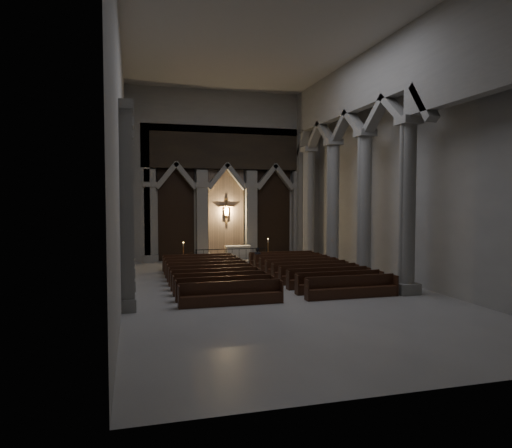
{
  "coord_description": "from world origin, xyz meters",
  "views": [
    {
      "loc": [
        -6.52,
        -20.68,
        4.28
      ],
      "look_at": [
        -0.13,
        3.0,
        2.99
      ],
      "focal_mm": 32.0,
      "sensor_mm": 36.0,
      "label": 1
    }
  ],
  "objects_px": {
    "candle_stand_right": "(268,255)",
    "worshipper": "(258,259)",
    "altar_rail": "(232,253)",
    "candle_stand_left": "(183,259)",
    "pews": "(262,275)",
    "altar": "(238,252)"
  },
  "relations": [
    {
      "from": "candle_stand_right",
      "to": "worshipper",
      "type": "distance_m",
      "value": 3.7
    },
    {
      "from": "altar_rail",
      "to": "candle_stand_left",
      "type": "height_order",
      "value": "candle_stand_left"
    },
    {
      "from": "pews",
      "to": "candle_stand_left",
      "type": "bearing_deg",
      "value": 116.87
    },
    {
      "from": "pews",
      "to": "altar",
      "type": "bearing_deg",
      "value": 85.9
    },
    {
      "from": "candle_stand_right",
      "to": "altar",
      "type": "bearing_deg",
      "value": 150.22
    },
    {
      "from": "altar_rail",
      "to": "candle_stand_left",
      "type": "bearing_deg",
      "value": -166.87
    },
    {
      "from": "altar_rail",
      "to": "pews",
      "type": "height_order",
      "value": "altar_rail"
    },
    {
      "from": "candle_stand_left",
      "to": "worshipper",
      "type": "xyz_separation_m",
      "value": [
        4.26,
        -2.69,
        0.25
      ]
    },
    {
      "from": "altar",
      "to": "worshipper",
      "type": "distance_m",
      "value": 4.4
    },
    {
      "from": "altar",
      "to": "pews",
      "type": "xyz_separation_m",
      "value": [
        -0.6,
        -8.43,
        -0.29
      ]
    },
    {
      "from": "altar",
      "to": "worshipper",
      "type": "relative_size",
      "value": 1.31
    },
    {
      "from": "altar",
      "to": "worshipper",
      "type": "height_order",
      "value": "worshipper"
    },
    {
      "from": "altar_rail",
      "to": "altar",
      "type": "bearing_deg",
      "value": 56.21
    },
    {
      "from": "altar",
      "to": "candle_stand_left",
      "type": "distance_m",
      "value": 4.37
    },
    {
      "from": "worshipper",
      "to": "candle_stand_right",
      "type": "bearing_deg",
      "value": 77.45
    },
    {
      "from": "candle_stand_left",
      "to": "worshipper",
      "type": "distance_m",
      "value": 5.05
    },
    {
      "from": "altar_rail",
      "to": "worshipper",
      "type": "relative_size",
      "value": 3.68
    },
    {
      "from": "candle_stand_right",
      "to": "worshipper",
      "type": "height_order",
      "value": "candle_stand_right"
    },
    {
      "from": "altar",
      "to": "altar_rail",
      "type": "xyz_separation_m",
      "value": [
        -0.6,
        -0.9,
        0.05
      ]
    },
    {
      "from": "pews",
      "to": "worshipper",
      "type": "distance_m",
      "value": 4.15
    },
    {
      "from": "worshipper",
      "to": "altar_rail",
      "type": "bearing_deg",
      "value": 117.85
    },
    {
      "from": "candle_stand_left",
      "to": "candle_stand_right",
      "type": "xyz_separation_m",
      "value": [
        5.92,
        0.61,
        0.02
      ]
    }
  ]
}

